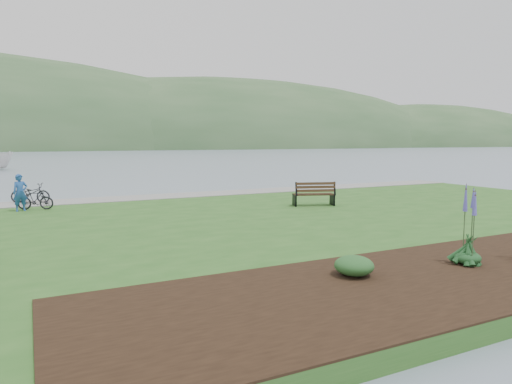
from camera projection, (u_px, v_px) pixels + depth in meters
ground at (269, 220)px, 19.18m from camera, size 600.00×600.00×0.00m
lawn at (293, 223)px, 17.38m from camera, size 34.00×20.00×0.40m
shoreline_path at (210, 194)px, 25.27m from camera, size 34.00×2.20×0.03m
far_hillside at (110, 149)px, 179.20m from camera, size 580.00×80.00×38.00m
park_bench at (314, 193)px, 20.64m from camera, size 1.97×1.28×1.14m
person at (20, 189)px, 19.02m from camera, size 0.75×0.60×1.83m
bicycle_a at (30, 193)px, 21.52m from camera, size 1.33×1.92×0.95m
bicycle_b at (35, 199)px, 19.47m from camera, size 0.88×1.52×0.88m
echium_4 at (469, 228)px, 10.70m from camera, size 0.62×0.62×2.26m
shrub_0 at (354, 266)px, 9.86m from camera, size 0.86×0.86×0.43m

